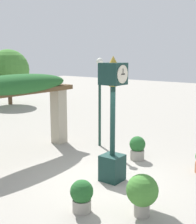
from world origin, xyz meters
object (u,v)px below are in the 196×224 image
(potted_plant_near_right, at_px, (142,192))
(lamp_post, at_px, (100,91))
(pedestal_clock, at_px, (113,125))
(potted_plant_near_left, at_px, (137,148))
(potted_plant_far_right, at_px, (82,195))

(potted_plant_near_right, xyz_separation_m, lamp_post, (3.67, 3.92, 1.59))
(pedestal_clock, distance_m, potted_plant_near_left, 2.30)
(potted_plant_far_right, distance_m, lamp_post, 5.43)
(potted_plant_near_left, height_order, potted_plant_far_right, potted_plant_near_left)
(lamp_post, bearing_deg, potted_plant_near_left, -105.10)
(pedestal_clock, relative_size, lamp_post, 1.03)
(potted_plant_near_left, xyz_separation_m, lamp_post, (0.53, 1.98, 1.72))
(potted_plant_near_right, height_order, potted_plant_far_right, potted_plant_near_right)
(potted_plant_near_right, distance_m, potted_plant_far_right, 1.34)
(potted_plant_far_right, bearing_deg, potted_plant_near_right, -60.16)
(potted_plant_near_right, bearing_deg, potted_plant_near_left, 31.80)
(potted_plant_near_right, distance_m, lamp_post, 5.60)
(pedestal_clock, relative_size, potted_plant_far_right, 4.63)
(potted_plant_near_right, bearing_deg, pedestal_clock, 53.48)
(lamp_post, bearing_deg, potted_plant_far_right, -147.46)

